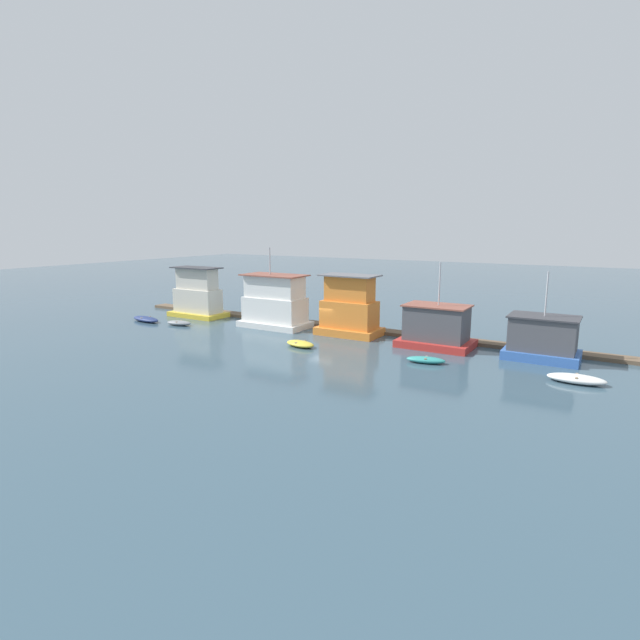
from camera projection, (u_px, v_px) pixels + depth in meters
ground_plane at (326, 333)px, 46.60m from camera, size 200.00×200.00×0.00m
dock_walkway at (340, 326)px, 48.90m from camera, size 51.00×1.65×0.30m
houseboat_yellow at (198, 295)px, 54.81m from camera, size 6.34×3.36×5.44m
houseboat_white at (275, 303)px, 49.07m from camera, size 6.83×3.84×7.80m
houseboat_orange at (349, 309)px, 45.40m from camera, size 5.75×3.41×5.53m
houseboat_red at (436, 328)px, 41.01m from camera, size 5.95×4.06×7.03m
houseboat_blue at (543, 339)px, 37.17m from camera, size 5.28×3.62×6.60m
dinghy_navy at (146, 319)px, 52.19m from camera, size 4.16×1.89×0.52m
dinghy_grey at (179, 323)px, 50.16m from camera, size 2.85×1.62×0.49m
dinghy_yellow at (300, 344)px, 41.28m from camera, size 2.99×1.93×0.48m
dinghy_teal at (426, 360)px, 36.34m from camera, size 2.96×1.65×0.46m
dinghy_white at (576, 379)px, 31.68m from camera, size 3.52×1.63×0.55m
mooring_post_near_right at (300, 317)px, 49.87m from camera, size 0.27×0.27×1.81m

